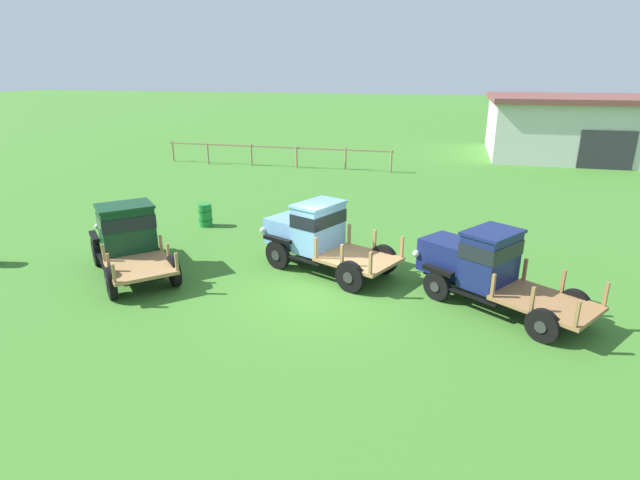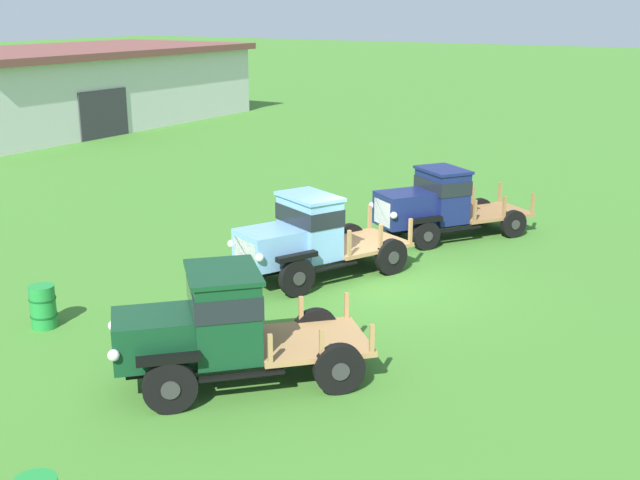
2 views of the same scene
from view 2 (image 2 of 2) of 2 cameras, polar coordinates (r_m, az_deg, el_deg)
name	(u,v)px [view 2 (image 2 of 2)]	position (r m, az deg, el deg)	size (l,w,h in m)	color
ground_plane	(381,283)	(19.56, 4.39, -3.10)	(240.00, 240.00, 0.00)	#3D7528
farm_shed	(77,86)	(47.89, -16.89, 10.46)	(19.76, 10.65, 4.23)	silver
vintage_truck_foreground_near	(217,326)	(14.22, -7.32, -6.05)	(4.32, 4.31, 2.13)	black
vintage_truck_second_in_line	(306,236)	(19.47, -1.01, 0.25)	(4.76, 3.38, 2.12)	black
vintage_truck_midrow_center	(437,203)	(23.19, 8.29, 2.61)	(4.77, 3.93, 2.05)	black
oil_drum_beside_row	(43,307)	(17.74, -19.09, -4.50)	(0.56, 0.56, 0.92)	#1E7F33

